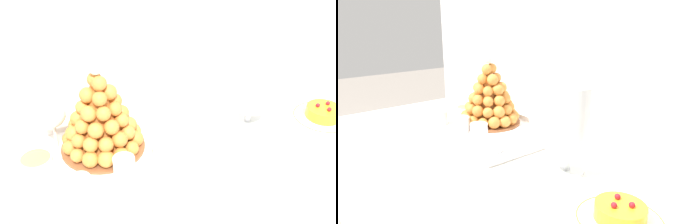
% 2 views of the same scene
% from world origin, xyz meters
% --- Properties ---
extents(backdrop_wall, '(4.80, 0.10, 2.50)m').
position_xyz_m(backdrop_wall, '(0.00, 1.13, 1.25)').
color(backdrop_wall, silver).
rests_on(backdrop_wall, ground_plane).
extents(buffet_table, '(1.35, 0.90, 0.80)m').
position_xyz_m(buffet_table, '(0.00, 0.00, 0.69)').
color(buffet_table, brown).
rests_on(buffet_table, ground_plane).
extents(serving_tray, '(0.62, 0.38, 0.02)m').
position_xyz_m(serving_tray, '(-0.17, 0.07, 0.80)').
color(serving_tray, white).
rests_on(serving_tray, buffet_table).
extents(croquembouche, '(0.24, 0.24, 0.28)m').
position_xyz_m(croquembouche, '(-0.18, 0.12, 0.91)').
color(croquembouche, brown).
rests_on(croquembouche, serving_tray).
extents(dessert_cup_left, '(0.05, 0.05, 0.05)m').
position_xyz_m(dessert_cup_left, '(-0.41, -0.04, 0.83)').
color(dessert_cup_left, silver).
rests_on(dessert_cup_left, serving_tray).
extents(dessert_cup_mid_left, '(0.05, 0.05, 0.05)m').
position_xyz_m(dessert_cup_mid_left, '(-0.29, -0.05, 0.83)').
color(dessert_cup_mid_left, silver).
rests_on(dessert_cup_mid_left, serving_tray).
extents(dessert_cup_centre, '(0.06, 0.06, 0.06)m').
position_xyz_m(dessert_cup_centre, '(-0.17, -0.02, 0.83)').
color(dessert_cup_centre, silver).
rests_on(dessert_cup_centre, serving_tray).
extents(dessert_cup_mid_right, '(0.06, 0.06, 0.06)m').
position_xyz_m(dessert_cup_mid_right, '(-0.05, -0.02, 0.83)').
color(dessert_cup_mid_right, silver).
rests_on(dessert_cup_mid_right, serving_tray).
extents(dessert_cup_right, '(0.06, 0.06, 0.05)m').
position_xyz_m(dessert_cup_right, '(0.05, -0.04, 0.83)').
color(dessert_cup_right, silver).
rests_on(dessert_cup_right, serving_tray).
extents(creme_brulee_ramekin, '(0.09, 0.09, 0.02)m').
position_xyz_m(creme_brulee_ramekin, '(-0.37, 0.12, 0.82)').
color(creme_brulee_ramekin, white).
rests_on(creme_brulee_ramekin, serving_tray).
extents(macaron_goblet, '(0.12, 0.12, 0.25)m').
position_xyz_m(macaron_goblet, '(0.29, 0.05, 0.95)').
color(macaron_goblet, white).
rests_on(macaron_goblet, buffet_table).
extents(fruit_tart_plate, '(0.19, 0.19, 0.05)m').
position_xyz_m(fruit_tart_plate, '(0.52, -0.04, 0.81)').
color(fruit_tart_plate, white).
rests_on(fruit_tart_plate, buffet_table).
extents(wine_glass, '(0.08, 0.08, 0.17)m').
position_xyz_m(wine_glass, '(-0.30, 0.17, 0.92)').
color(wine_glass, silver).
rests_on(wine_glass, buffet_table).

